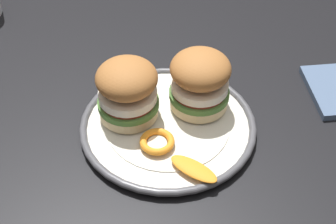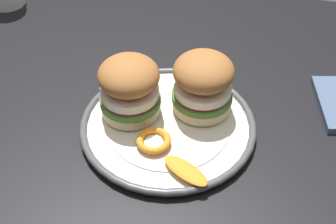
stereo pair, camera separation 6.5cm
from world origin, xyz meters
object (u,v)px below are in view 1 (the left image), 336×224
dinner_plate (168,126)px  sandwich_half_left (127,90)px  sandwich_half_right (200,80)px  dining_table (173,182)px

dinner_plate → sandwich_half_left: size_ratio=2.35×
sandwich_half_left → sandwich_half_right: (0.11, 0.03, 0.00)m
dining_table → dinner_plate: dinner_plate is taller
dinner_plate → sandwich_half_right: sandwich_half_right is taller
dinner_plate → sandwich_half_left: (-0.06, 0.01, 0.06)m
sandwich_half_left → sandwich_half_right: same height
sandwich_half_right → dining_table: bearing=-110.9°
dinner_plate → sandwich_half_right: (0.05, 0.05, 0.06)m
dining_table → sandwich_half_right: bearing=69.1°
dining_table → dinner_plate: (-0.01, 0.04, 0.09)m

